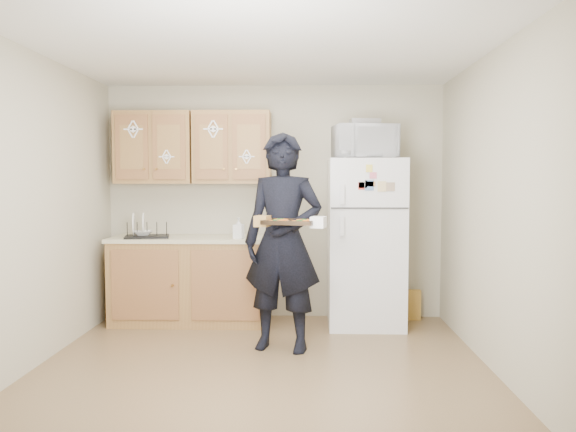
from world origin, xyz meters
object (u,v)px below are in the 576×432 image
(refrigerator, at_px, (365,243))
(dish_rack, at_px, (147,229))
(person, at_px, (283,242))
(baking_tray, at_px, (290,223))
(microwave, at_px, (364,142))

(refrigerator, distance_m, dish_rack, 2.24)
(person, xyz_separation_m, baking_tray, (0.07, -0.29, 0.19))
(microwave, relative_size, dish_rack, 1.39)
(refrigerator, bearing_deg, microwave, -115.39)
(refrigerator, relative_size, person, 0.90)
(refrigerator, distance_m, baking_tray, 1.39)
(refrigerator, bearing_deg, baking_tray, -122.61)
(dish_rack, bearing_deg, baking_tray, -36.50)
(baking_tray, distance_m, dish_rack, 1.87)
(refrigerator, bearing_deg, person, -133.19)
(dish_rack, bearing_deg, refrigerator, 1.05)
(person, distance_m, dish_rack, 1.65)
(person, height_order, baking_tray, person)
(dish_rack, bearing_deg, person, -29.75)
(refrigerator, distance_m, person, 1.18)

